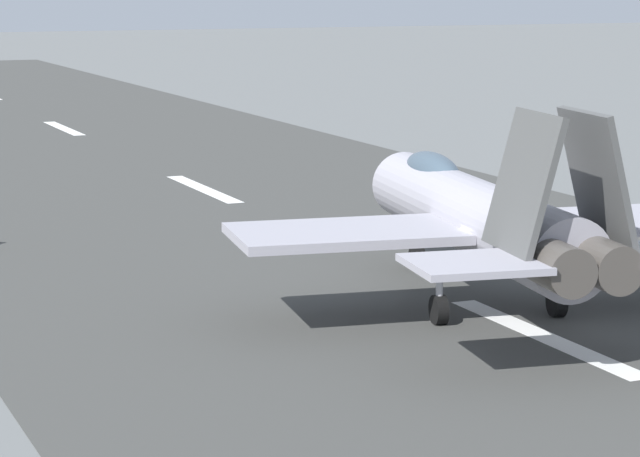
# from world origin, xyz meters

# --- Properties ---
(ground_plane) EXTENTS (400.00, 400.00, 0.00)m
(ground_plane) POSITION_xyz_m (0.00, 0.00, 0.00)
(ground_plane) COLOR slate
(runway_strip) EXTENTS (240.00, 26.00, 0.02)m
(runway_strip) POSITION_xyz_m (-0.02, 0.00, 0.01)
(runway_strip) COLOR #3E3E3C
(runway_strip) RESTS_ON ground
(fighter_jet) EXTENTS (16.82, 13.65, 5.66)m
(fighter_jet) POSITION_xyz_m (2.78, -0.11, 2.46)
(fighter_jet) COLOR #A09DA8
(fighter_jet) RESTS_ON ground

